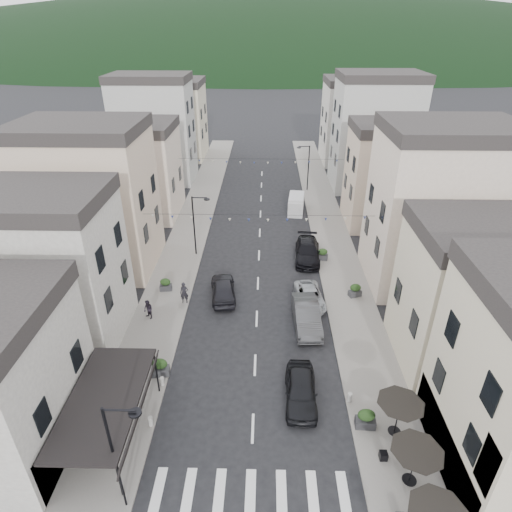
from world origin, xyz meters
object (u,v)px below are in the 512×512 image
(parked_car_b, at_px, (307,316))
(delivery_van, at_px, (296,203))
(pedestrian_b, at_px, (148,310))
(parked_car_e, at_px, (223,289))
(parked_car_a, at_px, (301,390))
(parked_car_d, at_px, (307,251))
(pedestrian_a, at_px, (184,293))
(parked_car_c, at_px, (310,296))

(parked_car_b, height_order, delivery_van, delivery_van)
(parked_car_b, height_order, pedestrian_b, parked_car_b)
(parked_car_b, xyz_separation_m, parked_car_e, (-6.52, 3.51, -0.05))
(parked_car_b, bearing_deg, delivery_van, 86.31)
(parked_car_a, distance_m, parked_car_b, 7.25)
(parked_car_a, xyz_separation_m, parked_car_e, (-5.60, 10.70, 0.03))
(pedestrian_b, bearing_deg, parked_car_d, 75.02)
(delivery_van, bearing_deg, parked_car_d, -81.80)
(parked_car_e, relative_size, pedestrian_a, 2.62)
(parked_car_e, bearing_deg, parked_car_c, 167.29)
(parked_car_e, bearing_deg, parked_car_a, 110.07)
(pedestrian_a, height_order, pedestrian_b, pedestrian_a)
(parked_car_d, relative_size, delivery_van, 1.25)
(delivery_van, xyz_separation_m, pedestrian_b, (-12.36, -21.19, -0.11))
(parked_car_a, bearing_deg, parked_car_e, 119.38)
(delivery_van, xyz_separation_m, pedestrian_a, (-9.99, -19.07, 0.01))
(parked_car_d, bearing_deg, pedestrian_b, -139.29)
(parked_car_b, bearing_deg, pedestrian_b, 175.64)
(pedestrian_b, bearing_deg, parked_car_a, 3.16)
(parked_car_a, xyz_separation_m, delivery_van, (1.39, 28.77, 0.23))
(parked_car_c, distance_m, parked_car_d, 7.22)
(parked_car_d, xyz_separation_m, parked_car_e, (-7.40, -6.58, 0.00))
(parked_car_c, xyz_separation_m, pedestrian_b, (-12.37, -2.48, 0.29))
(parked_car_a, distance_m, pedestrian_b, 13.34)
(delivery_van, bearing_deg, parked_car_b, -85.08)
(parked_car_b, xyz_separation_m, parked_car_d, (0.88, 10.09, -0.05))
(delivery_van, relative_size, pedestrian_a, 2.47)
(pedestrian_a, bearing_deg, delivery_van, 57.97)
(parked_car_c, bearing_deg, parked_car_b, -106.37)
(parked_car_c, height_order, parked_car_d, parked_car_d)
(parked_car_c, distance_m, pedestrian_a, 10.02)
(parked_car_d, xyz_separation_m, delivery_van, (-0.41, 11.50, 0.21))
(parked_car_c, distance_m, delivery_van, 18.71)
(parked_car_a, height_order, pedestrian_a, pedestrian_a)
(parked_car_b, distance_m, delivery_van, 21.59)
(parked_car_a, bearing_deg, parked_car_b, 84.46)
(parked_car_e, height_order, pedestrian_b, pedestrian_b)
(parked_car_a, xyz_separation_m, pedestrian_a, (-8.60, 9.70, 0.25))
(parked_car_a, relative_size, parked_car_e, 0.96)
(parked_car_e, xyz_separation_m, pedestrian_b, (-5.37, -3.11, 0.09))
(parked_car_a, distance_m, delivery_van, 28.81)
(parked_car_c, relative_size, delivery_van, 0.98)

